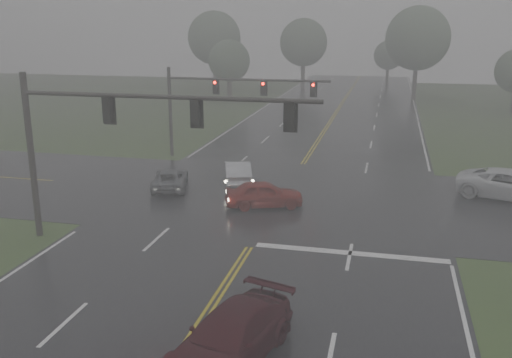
% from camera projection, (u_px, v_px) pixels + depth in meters
% --- Properties ---
extents(main_road, '(18.00, 160.00, 0.02)m').
position_uv_depth(main_road, '(275.00, 207.00, 31.45)').
color(main_road, black).
rests_on(main_road, ground).
extents(cross_street, '(120.00, 14.00, 0.02)m').
position_uv_depth(cross_street, '(282.00, 197.00, 33.33)').
color(cross_street, black).
rests_on(cross_street, ground).
extents(stop_bar, '(8.50, 0.50, 0.01)m').
position_uv_depth(stop_bar, '(350.00, 253.00, 25.20)').
color(stop_bar, white).
rests_on(stop_bar, ground).
extents(sedan_red, '(4.60, 3.07, 1.46)m').
position_uv_depth(sedan_red, '(264.00, 207.00, 31.54)').
color(sedan_red, maroon).
rests_on(sedan_red, ground).
extents(sedan_silver, '(2.83, 4.73, 1.47)m').
position_uv_depth(sedan_silver, '(238.00, 183.00, 36.07)').
color(sedan_silver, silver).
rests_on(sedan_silver, ground).
extents(car_grey, '(3.09, 4.69, 1.20)m').
position_uv_depth(car_grey, '(170.00, 188.00, 34.99)').
color(car_grey, '#54575B').
rests_on(car_grey, ground).
extents(pickup_white, '(6.48, 4.32, 1.65)m').
position_uv_depth(pickup_white, '(509.00, 199.00, 32.96)').
color(pickup_white, silver).
rests_on(pickup_white, ground).
extents(signal_gantry_near, '(13.59, 0.34, 7.74)m').
position_uv_depth(signal_gantry_near, '(112.00, 127.00, 25.03)').
color(signal_gantry_near, black).
rests_on(signal_gantry_near, ground).
extents(signal_gantry_far, '(12.06, 0.34, 6.67)m').
position_uv_depth(signal_gantry_far, '(218.00, 95.00, 41.56)').
color(signal_gantry_far, black).
rests_on(signal_gantry_far, ground).
extents(tree_nw_a, '(5.26, 5.26, 7.73)m').
position_uv_depth(tree_nw_a, '(229.00, 61.00, 71.87)').
color(tree_nw_a, '#2F261F').
rests_on(tree_nw_a, ground).
extents(tree_ne_a, '(8.08, 8.08, 11.87)m').
position_uv_depth(tree_ne_a, '(418.00, 38.00, 71.92)').
color(tree_ne_a, '#2F261F').
rests_on(tree_ne_a, ground).
extents(tree_n_mid, '(7.08, 7.08, 10.41)m').
position_uv_depth(tree_n_mid, '(304.00, 42.00, 85.08)').
color(tree_n_mid, '#2F261F').
rests_on(tree_n_mid, ground).
extents(tree_nw_b, '(7.79, 7.79, 11.44)m').
position_uv_depth(tree_nw_b, '(214.00, 38.00, 83.75)').
color(tree_nw_b, '#2F261F').
rests_on(tree_nw_b, ground).
extents(tree_n_far, '(4.72, 4.72, 6.93)m').
position_uv_depth(tree_n_far, '(388.00, 55.00, 92.51)').
color(tree_n_far, '#2F261F').
rests_on(tree_n_far, ground).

